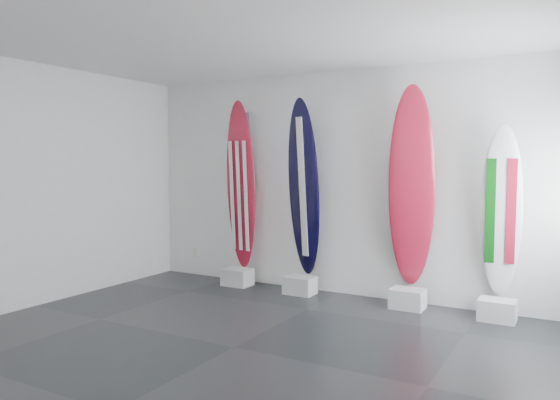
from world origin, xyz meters
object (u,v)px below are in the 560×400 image
Objects in this scene: surfboard_italy at (501,212)px; surfboard_usa at (241,185)px; surfboard_navy at (304,188)px; surfboard_swiss at (412,188)px.

surfboard_usa is at bearing 172.13° from surfboard_italy.
surfboard_navy is 1.48m from surfboard_swiss.
surfboard_navy is 2.51m from surfboard_italy.
surfboard_navy is at bearing 9.94° from surfboard_usa.
surfboard_swiss reaches higher than surfboard_italy.
surfboard_swiss is (2.50, 0.00, 0.02)m from surfboard_usa.
surfboard_swiss reaches higher than surfboard_usa.
surfboard_swiss is at bearing 9.94° from surfboard_usa.
surfboard_italy is at bearing 9.94° from surfboard_usa.
surfboard_navy is at bearing 172.13° from surfboard_italy.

